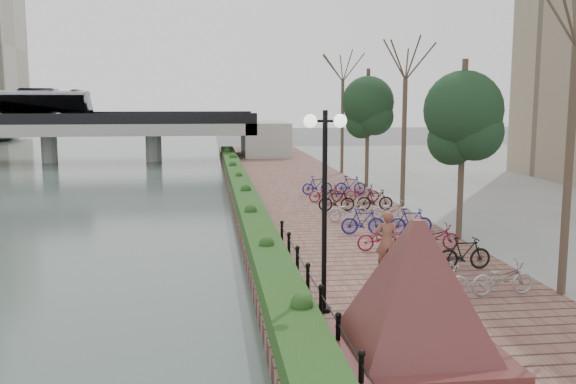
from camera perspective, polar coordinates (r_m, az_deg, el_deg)
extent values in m
plane|color=#59595B|center=(14.48, -2.00, -14.41)|extent=(220.00, 220.00, 0.00)
cube|color=brown|center=(31.69, 2.36, -1.41)|extent=(8.00, 75.00, 0.50)
cube|color=#1A3C15|center=(33.70, -4.04, 0.10)|extent=(1.10, 56.00, 0.60)
cylinder|color=black|center=(11.63, 6.53, -15.79)|extent=(0.10, 0.10, 0.70)
cylinder|color=black|center=(13.44, 4.47, -12.37)|extent=(0.10, 0.10, 0.70)
cylinder|color=black|center=(15.29, 2.95, -9.77)|extent=(0.10, 0.10, 0.70)
cylinder|color=black|center=(17.18, 1.78, -7.72)|extent=(0.10, 0.10, 0.70)
cylinder|color=black|center=(19.09, 0.84, -6.08)|extent=(0.10, 0.10, 0.70)
cylinder|color=black|center=(21.01, 0.08, -4.74)|extent=(0.10, 0.10, 0.70)
cylinder|color=black|center=(22.95, -0.54, -3.62)|extent=(0.10, 0.10, 0.70)
cube|color=#4E2121|center=(13.44, 11.13, -13.66)|extent=(3.35, 3.35, 0.20)
pyramid|color=#4E2121|center=(12.99, 11.30, -8.00)|extent=(5.30, 5.30, 2.56)
cylinder|color=black|center=(15.16, 3.26, -1.88)|extent=(0.12, 0.12, 4.83)
cylinder|color=black|center=(14.93, 3.33, 6.32)|extent=(0.70, 0.06, 0.06)
sphere|color=white|center=(14.87, 1.99, 6.32)|extent=(0.32, 0.32, 0.32)
sphere|color=white|center=(15.00, 4.65, 6.32)|extent=(0.32, 0.32, 0.32)
imported|color=brown|center=(19.14, 8.75, -4.37)|extent=(0.72, 0.52, 1.85)
imported|color=#9A9B9F|center=(17.05, 13.07, -7.71)|extent=(0.60, 1.71, 0.90)
imported|color=black|center=(19.41, 10.43, -5.52)|extent=(0.47, 1.66, 1.00)
imported|color=maroon|center=(21.85, 8.38, -4.05)|extent=(0.60, 1.72, 0.90)
imported|color=navy|center=(24.30, 6.75, -2.65)|extent=(0.47, 1.66, 1.00)
imported|color=#9A9B9F|center=(26.80, 5.42, -1.71)|extent=(0.60, 1.71, 0.90)
imported|color=black|center=(29.30, 4.32, -0.74)|extent=(0.47, 1.66, 1.00)
imported|color=maroon|center=(31.83, 3.39, -0.10)|extent=(0.60, 1.72, 0.90)
imported|color=navy|center=(34.36, 2.60, 0.61)|extent=(0.47, 1.66, 1.00)
imported|color=#9A9B9F|center=(17.74, 18.58, -7.30)|extent=(0.60, 1.71, 0.90)
imported|color=black|center=(20.02, 15.37, -5.25)|extent=(0.47, 1.66, 1.00)
imported|color=maroon|center=(22.39, 12.83, -3.87)|extent=(0.60, 1.72, 0.90)
imported|color=navy|center=(24.79, 10.79, -2.52)|extent=(0.47, 1.66, 1.00)
imported|color=#9A9B9F|center=(27.25, 9.12, -1.61)|extent=(0.60, 1.71, 0.90)
imported|color=black|center=(29.71, 7.72, -0.67)|extent=(0.47, 1.66, 1.00)
imported|color=maroon|center=(32.21, 6.54, -0.04)|extent=(0.60, 1.72, 0.90)
imported|color=navy|center=(34.71, 5.53, 0.66)|extent=(0.47, 1.66, 1.00)
cube|color=#A0A19C|center=(59.98, -20.54, 5.29)|extent=(36.00, 8.00, 1.00)
cube|color=black|center=(56.16, -21.51, 6.05)|extent=(36.00, 0.15, 0.90)
cube|color=black|center=(63.75, -19.78, 6.33)|extent=(36.00, 0.15, 0.90)
cylinder|color=#A0A19C|center=(60.08, -20.46, 3.63)|extent=(1.40, 1.40, 2.50)
cylinder|color=#A0A19C|center=(58.67, -11.86, 3.87)|extent=(1.40, 1.40, 2.50)
imported|color=silver|center=(60.33, -22.19, 7.12)|extent=(2.52, 10.77, 3.00)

